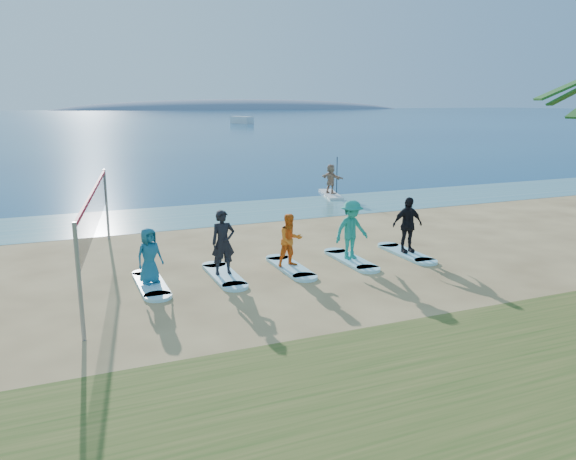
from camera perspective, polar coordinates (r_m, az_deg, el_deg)
name	(u,v)px	position (r m, az deg, el deg)	size (l,w,h in m)	color
ground	(346,281)	(15.49, 5.91, -5.22)	(600.00, 600.00, 0.00)	tan
shallow_water	(232,212)	(24.91, -5.70, 1.79)	(600.00, 600.00, 0.00)	teal
ocean	(76,118)	(173.09, -20.74, 10.58)	(600.00, 600.00, 0.00)	navy
island_ridge	(241,109)	(329.16, -4.77, 12.12)	(220.00, 56.00, 18.00)	slate
volleyball_net	(95,210)	(16.29, -19.03, 1.96)	(1.43, 8.99, 2.50)	gray
paddleboard	(331,194)	(29.39, 4.34, 3.63)	(0.70, 3.00, 0.12)	silver
paddleboarder	(331,179)	(29.27, 4.37, 5.21)	(1.40, 0.45, 1.51)	tan
boat_offshore_b	(242,124)	(123.50, -4.72, 10.72)	(1.74, 6.59, 1.54)	silver
surfboard_0	(151,284)	(15.48, -13.75, -5.37)	(0.70, 2.20, 0.09)	#A4ECFF
student_0	(149,256)	(15.25, -13.91, -2.55)	(0.73, 0.47, 1.49)	#1A607E
surfboard_1	(224,275)	(15.88, -6.52, -4.60)	(0.70, 2.20, 0.09)	#A4ECFF
student_1	(223,242)	(15.62, -6.61, -1.27)	(0.66, 0.43, 1.81)	black
surfboard_2	(290,267)	(16.53, 0.23, -3.81)	(0.70, 2.20, 0.09)	#A4ECFF
student_2	(290,240)	(16.31, 0.24, -1.04)	(0.76, 0.59, 1.56)	orange
surfboard_3	(351,260)	(17.39, 6.39, -3.04)	(0.70, 2.20, 0.09)	#A4ECFF
student_3	(351,230)	(17.15, 6.47, 0.02)	(1.17, 0.67, 1.81)	#1D8E7B
surfboard_4	(406,253)	(18.43, 11.90, -2.32)	(0.70, 2.20, 0.09)	#A4ECFF
student_4	(407,225)	(18.21, 12.04, 0.52)	(1.04, 0.43, 1.78)	black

